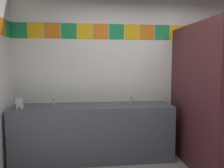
{
  "coord_description": "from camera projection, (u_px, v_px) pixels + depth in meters",
  "views": [
    {
      "loc": [
        -0.9,
        -2.23,
        1.54
      ],
      "look_at": [
        -0.53,
        1.04,
        1.22
      ],
      "focal_mm": 37.2,
      "sensor_mm": 36.0,
      "label": 1
    }
  ],
  "objects": [
    {
      "name": "vanity_counter",
      "position": [
        93.0,
        132.0,
        3.65
      ],
      "size": [
        2.46,
        0.59,
        0.86
      ],
      "color": "#4C515B",
      "rests_on": "ground_plane"
    },
    {
      "name": "faucet_right",
      "position": [
        131.0,
        100.0,
        3.76
      ],
      "size": [
        0.04,
        0.1,
        0.14
      ],
      "color": "silver",
      "rests_on": "vanity_counter"
    },
    {
      "name": "faucet_left",
      "position": [
        53.0,
        102.0,
        3.63
      ],
      "size": [
        0.04,
        0.1,
        0.14
      ],
      "color": "silver",
      "rests_on": "vanity_counter"
    },
    {
      "name": "stall_divider",
      "position": [
        212.0,
        100.0,
        3.07
      ],
      "size": [
        0.92,
        1.48,
        2.07
      ],
      "color": "#471E23",
      "rests_on": "ground_plane"
    },
    {
      "name": "soap_dispenser",
      "position": [
        20.0,
        104.0,
        3.31
      ],
      "size": [
        0.09,
        0.09,
        0.16
      ],
      "color": "#B7BABF",
      "rests_on": "vanity_counter"
    },
    {
      "name": "wall_back",
      "position": [
        139.0,
        74.0,
        3.99
      ],
      "size": [
        4.15,
        0.09,
        2.65
      ],
      "color": "white",
      "rests_on": "ground_plane"
    },
    {
      "name": "toilet",
      "position": [
        219.0,
        138.0,
        3.75
      ],
      "size": [
        0.39,
        0.49,
        0.74
      ],
      "color": "white",
      "rests_on": "ground_plane"
    }
  ]
}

